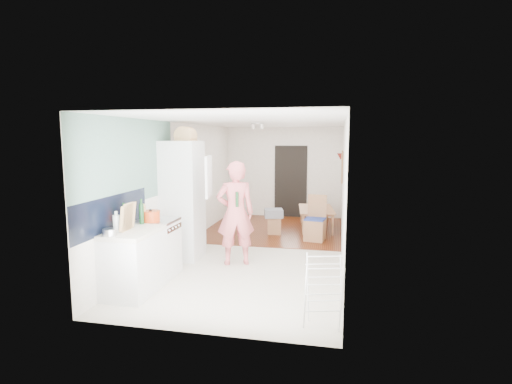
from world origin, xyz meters
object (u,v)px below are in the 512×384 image
(drying_rack, at_px, (324,293))
(dining_table, at_px, (317,220))
(person, at_px, (235,204))
(dining_chair, at_px, (315,218))
(stool, at_px, (274,226))

(drying_rack, bearing_deg, dining_table, 79.57)
(person, height_order, dining_table, person)
(dining_table, relative_size, drying_rack, 1.50)
(person, distance_m, dining_table, 3.39)
(person, distance_m, dining_chair, 2.35)
(dining_table, bearing_deg, person, 150.63)
(dining_table, bearing_deg, stool, 120.58)
(stool, relative_size, drying_rack, 0.48)
(dining_chair, height_order, stool, dining_chair)
(drying_rack, bearing_deg, stool, 91.98)
(person, relative_size, drying_rack, 2.60)
(drying_rack, bearing_deg, dining_chair, 80.50)
(dining_chair, xyz_separation_m, drying_rack, (0.34, -3.98, -0.08))
(dining_table, distance_m, stool, 1.18)
(person, xyz_separation_m, dining_table, (1.25, 3.03, -0.85))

